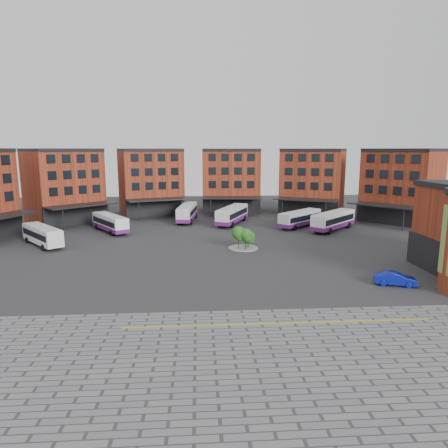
{
  "coord_description": "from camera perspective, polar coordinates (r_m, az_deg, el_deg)",
  "views": [
    {
      "loc": [
        -4.59,
        -45.02,
        14.42
      ],
      "look_at": [
        -0.97,
        10.44,
        4.0
      ],
      "focal_mm": 32.0,
      "sensor_mm": 36.0,
      "label": 1
    }
  ],
  "objects": [
    {
      "name": "tree_island",
      "position": [
        58.54,
        2.94,
        -1.82
      ],
      "size": [
        4.4,
        4.4,
        3.46
      ],
      "color": "gray",
      "rests_on": "ground"
    },
    {
      "name": "bus_f",
      "position": [
        74.66,
        15.36,
        0.52
      ],
      "size": [
        10.39,
        10.28,
        3.35
      ],
      "rotation": [
        0.0,
        0.0,
        -0.79
      ],
      "color": "white",
      "rests_on": "ground"
    },
    {
      "name": "bus_d",
      "position": [
        78.21,
        1.19,
        1.35
      ],
      "size": [
        7.33,
        12.07,
        3.37
      ],
      "rotation": [
        0.0,
        0.0,
        -0.41
      ],
      "color": "silver",
      "rests_on": "ground"
    },
    {
      "name": "paving_zone",
      "position": [
        27.94,
        11.19,
        -20.64
      ],
      "size": [
        50.0,
        22.0,
        0.02
      ],
      "primitive_type": "cube",
      "color": "slate",
      "rests_on": "ground"
    },
    {
      "name": "bus_c",
      "position": [
        81.49,
        -5.29,
        1.66
      ],
      "size": [
        4.08,
        12.01,
        3.32
      ],
      "rotation": [
        0.0,
        0.0,
        -0.12
      ],
      "color": "silver",
      "rests_on": "ground"
    },
    {
      "name": "bus_a",
      "position": [
        66.4,
        -24.53,
        -1.35
      ],
      "size": [
        8.57,
        9.56,
        2.96
      ],
      "rotation": [
        0.0,
        0.0,
        0.7
      ],
      "color": "white",
      "rests_on": "ground"
    },
    {
      "name": "bus_b",
      "position": [
        73.38,
        -15.97,
        0.18
      ],
      "size": [
        8.08,
        10.34,
        3.04
      ],
      "rotation": [
        0.0,
        0.0,
        0.59
      ],
      "color": "white",
      "rests_on": "ground"
    },
    {
      "name": "blue_car",
      "position": [
        47.06,
        23.29,
        -7.21
      ],
      "size": [
        4.59,
        2.7,
        1.43
      ],
      "primitive_type": "imported",
      "rotation": [
        0.0,
        0.0,
        1.28
      ],
      "color": "#0C199C",
      "rests_on": "ground"
    },
    {
      "name": "main_building",
      "position": [
        83.58,
        -3.87,
        5.66
      ],
      "size": [
        94.14,
        42.48,
        14.6
      ],
      "color": "maroon",
      "rests_on": "ground"
    },
    {
      "name": "bus_e",
      "position": [
        76.29,
        10.8,
        0.8
      ],
      "size": [
        9.69,
        9.19,
        3.06
      ],
      "rotation": [
        0.0,
        0.0,
        -0.83
      ],
      "color": "silver",
      "rests_on": "ground"
    },
    {
      "name": "yellow_line",
      "position": [
        34.82,
        7.74,
        -13.89
      ],
      "size": [
        26.0,
        0.15,
        0.02
      ],
      "primitive_type": "cube",
      "color": "gold",
      "rests_on": "paving_zone"
    },
    {
      "name": "ground",
      "position": [
        47.49,
        2.0,
        -7.06
      ],
      "size": [
        160.0,
        160.0,
        0.0
      ],
      "primitive_type": "plane",
      "color": "#28282B",
      "rests_on": "ground"
    }
  ]
}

